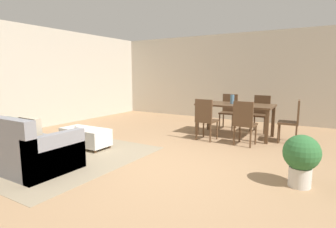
{
  "coord_description": "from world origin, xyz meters",
  "views": [
    {
      "loc": [
        2.18,
        -3.34,
        1.46
      ],
      "look_at": [
        -0.73,
        1.52,
        0.6
      ],
      "focal_mm": 28.42,
      "sensor_mm": 36.0,
      "label": 1
    }
  ],
  "objects": [
    {
      "name": "vase_centerpiece",
      "position": [
        0.27,
        2.79,
        0.87
      ],
      "size": [
        0.09,
        0.09,
        0.21
      ],
      "primitive_type": "cylinder",
      "color": "slate",
      "rests_on": "dining_table"
    },
    {
      "name": "dining_chair_far_left",
      "position": [
        -0.05,
        3.54,
        0.52
      ],
      "size": [
        0.42,
        0.42,
        0.92
      ],
      "color": "#513823",
      "rests_on": "ground_plane"
    },
    {
      "name": "dining_chair_head_east",
      "position": [
        1.6,
        2.74,
        0.52
      ],
      "size": [
        0.43,
        0.43,
        0.92
      ],
      "color": "#513823",
      "rests_on": "ground_plane"
    },
    {
      "name": "wall_back",
      "position": [
        0.0,
        5.0,
        1.35
      ],
      "size": [
        9.0,
        0.12,
        2.7
      ],
      "primitive_type": "cube",
      "color": "#BCB2A0",
      "rests_on": "ground_plane"
    },
    {
      "name": "dining_table",
      "position": [
        0.35,
        2.76,
        0.67
      ],
      "size": [
        1.72,
        0.85,
        0.76
      ],
      "color": "#513823",
      "rests_on": "ground_plane"
    },
    {
      "name": "book_on_ottoman",
      "position": [
        -1.98,
        0.25,
        0.4
      ],
      "size": [
        0.3,
        0.26,
        0.03
      ],
      "primitive_type": "cube",
      "rotation": [
        0.0,
        0.0,
        -0.26
      ],
      "color": "silver",
      "rests_on": "ottoman_table"
    },
    {
      "name": "area_rug",
      "position": [
        -2.02,
        -0.38,
        0.0
      ],
      "size": [
        3.0,
        2.8,
        0.01
      ],
      "primitive_type": "cube",
      "color": "gray",
      "rests_on": "ground_plane"
    },
    {
      "name": "potted_plant",
      "position": [
        1.96,
        0.37,
        0.4
      ],
      "size": [
        0.46,
        0.46,
        0.69
      ],
      "color": "beige",
      "rests_on": "ground_plane"
    },
    {
      "name": "ground_plane",
      "position": [
        0.0,
        0.0,
        0.0
      ],
      "size": [
        10.8,
        10.8,
        0.0
      ],
      "primitive_type": "plane",
      "color": "#9E7A56"
    },
    {
      "name": "ottoman_table",
      "position": [
        -1.89,
        0.25,
        0.22
      ],
      "size": [
        1.01,
        0.48,
        0.39
      ],
      "color": "silver",
      "rests_on": "ground_plane"
    },
    {
      "name": "wall_left",
      "position": [
        -4.5,
        0.5,
        1.35
      ],
      "size": [
        0.12,
        11.0,
        2.7
      ],
      "primitive_type": "cube",
      "color": "#BCB2A0",
      "rests_on": "ground_plane"
    },
    {
      "name": "couch",
      "position": [
        -2.15,
        -1.06,
        0.29
      ],
      "size": [
        2.27,
        0.95,
        0.86
      ],
      "color": "gray",
      "rests_on": "ground_plane"
    },
    {
      "name": "dining_chair_far_right",
      "position": [
        0.78,
        3.54,
        0.52
      ],
      "size": [
        0.42,
        0.42,
        0.92
      ],
      "color": "#513823",
      "rests_on": "ground_plane"
    },
    {
      "name": "dining_chair_near_left",
      "position": [
        -0.06,
        1.98,
        0.52
      ],
      "size": [
        0.43,
        0.43,
        0.92
      ],
      "color": "#513823",
      "rests_on": "ground_plane"
    },
    {
      "name": "dining_chair_near_right",
      "position": [
        0.78,
        1.98,
        0.52
      ],
      "size": [
        0.42,
        0.42,
        0.92
      ],
      "color": "#513823",
      "rests_on": "ground_plane"
    }
  ]
}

